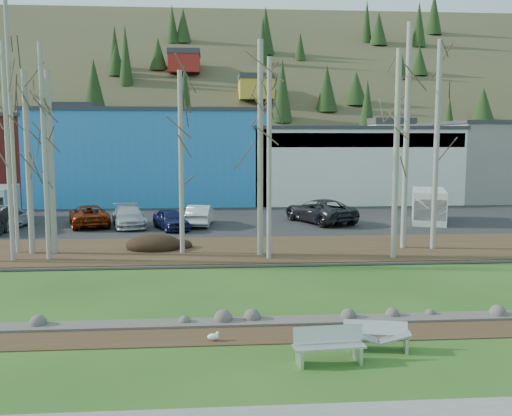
{
  "coord_description": "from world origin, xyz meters",
  "views": [
    {
      "loc": [
        -0.61,
        -14.11,
        5.76
      ],
      "look_at": [
        1.43,
        12.38,
        2.5
      ],
      "focal_mm": 40.0,
      "sensor_mm": 36.0,
      "label": 1
    }
  ],
  "objects": [
    {
      "name": "birch_9",
      "position": [
        9.19,
        14.18,
        5.8
      ],
      "size": [
        0.28,
        0.28,
        11.31
      ],
      "color": "#A7A597",
      "rests_on": "far_bank"
    },
    {
      "name": "car_3",
      "position": [
        -5.94,
        22.39,
        0.82
      ],
      "size": [
        2.93,
        5.0,
        1.36
      ],
      "primitive_type": "imported",
      "rotation": [
        0.0,
        0.0,
        0.23
      ],
      "color": "#ACB0B5",
      "rests_on": "parking_lot"
    },
    {
      "name": "birch_3",
      "position": [
        -8.25,
        12.7,
        5.11
      ],
      "size": [
        0.21,
        0.21,
        9.92
      ],
      "color": "#A7A597",
      "rests_on": "far_bank"
    },
    {
      "name": "ground",
      "position": [
        0.0,
        0.0,
        0.0
      ],
      "size": [
        200.0,
        200.0,
        0.0
      ],
      "primitive_type": "plane",
      "color": "#224D18",
      "rests_on": "ground"
    },
    {
      "name": "river",
      "position": [
        0.0,
        7.2,
        0.0
      ],
      "size": [
        80.0,
        8.0,
        0.9
      ],
      "primitive_type": null,
      "color": "black",
      "rests_on": "ground"
    },
    {
      "name": "car_5",
      "position": [
        -1.42,
        22.57,
        0.82
      ],
      "size": [
        1.82,
        4.25,
        1.36
      ],
      "primitive_type": "imported",
      "rotation": [
        0.0,
        0.0,
        3.05
      ],
      "color": "silver",
      "rests_on": "parking_lot"
    },
    {
      "name": "birch_5",
      "position": [
        -2.11,
        13.74,
        4.56
      ],
      "size": [
        0.23,
        0.23,
        8.83
      ],
      "color": "#A7A597",
      "rests_on": "far_bank"
    },
    {
      "name": "car_6",
      "position": [
        6.55,
        23.27,
        0.93
      ],
      "size": [
        4.76,
        6.29,
        1.59
      ],
      "primitive_type": "imported",
      "rotation": [
        0.0,
        0.0,
        3.57
      ],
      "color": "#28282B",
      "rests_on": "parking_lot"
    },
    {
      "name": "near_bank_rocks",
      "position": [
        0.0,
        3.1,
        0.0
      ],
      "size": [
        80.0,
        0.8,
        0.5
      ],
      "primitive_type": null,
      "color": "#47423D",
      "rests_on": "ground"
    },
    {
      "name": "car_2",
      "position": [
        -8.54,
        22.91,
        0.83
      ],
      "size": [
        3.57,
        5.37,
        1.37
      ],
      "primitive_type": "imported",
      "rotation": [
        0.0,
        0.0,
        3.43
      ],
      "color": "maroon",
      "rests_on": "parking_lot"
    },
    {
      "name": "birch_2",
      "position": [
        -9.46,
        14.19,
        4.56
      ],
      "size": [
        0.28,
        0.28,
        8.83
      ],
      "color": "#A7A597",
      "rests_on": "far_bank"
    },
    {
      "name": "birch_11",
      "position": [
        -9.88,
        12.7,
        5.11
      ],
      "size": [
        0.21,
        0.21,
        9.92
      ],
      "color": "#A7A597",
      "rests_on": "far_bank"
    },
    {
      "name": "building_grey",
      "position": [
        28.0,
        39.0,
        3.66
      ],
      "size": [
        14.28,
        12.24,
        7.3
      ],
      "color": "gray",
      "rests_on": "ground"
    },
    {
      "name": "bench_intact",
      "position": [
        2.34,
        -0.18,
        0.46
      ],
      "size": [
        1.9,
        0.72,
        0.93
      ],
      "rotation": [
        0.0,
        0.0,
        0.09
      ],
      "color": "silver",
      "rests_on": "ground"
    },
    {
      "name": "dirt_mound",
      "position": [
        -3.63,
        14.79,
        0.43
      ],
      "size": [
        2.83,
        2.0,
        0.55
      ],
      "primitive_type": "ellipsoid",
      "color": "black",
      "rests_on": "far_bank"
    },
    {
      "name": "birch_7",
      "position": [
        7.9,
        11.77,
        4.98
      ],
      "size": [
        0.27,
        0.27,
        9.65
      ],
      "color": "#A7A597",
      "rests_on": "far_bank"
    },
    {
      "name": "van_white",
      "position": [
        13.87,
        22.84,
        1.23
      ],
      "size": [
        3.57,
        5.37,
        2.17
      ],
      "rotation": [
        0.0,
        0.0,
        -0.33
      ],
      "color": "white",
      "rests_on": "parking_lot"
    },
    {
      "name": "birch_4",
      "position": [
        1.68,
        12.95,
        5.23
      ],
      "size": [
        0.27,
        0.27,
        10.17
      ],
      "color": "#A7A597",
      "rests_on": "far_bank"
    },
    {
      "name": "seagull",
      "position": [
        -0.62,
        1.59,
        0.15
      ],
      "size": [
        0.38,
        0.2,
        0.28
      ],
      "rotation": [
        0.0,
        0.0,
        0.42
      ],
      "color": "gold",
      "rests_on": "ground"
    },
    {
      "name": "far_bank_rocks",
      "position": [
        0.0,
        11.3,
        0.0
      ],
      "size": [
        80.0,
        0.8,
        0.46
      ],
      "primitive_type": null,
      "color": "#47423D",
      "rests_on": "ground"
    },
    {
      "name": "building_blue",
      "position": [
        -6.0,
        39.0,
        4.16
      ],
      "size": [
        20.4,
        12.24,
        8.3
      ],
      "color": "blue",
      "rests_on": "ground"
    },
    {
      "name": "birch_8",
      "position": [
        10.63,
        13.86,
        5.37
      ],
      "size": [
        0.29,
        0.29,
        10.44
      ],
      "color": "#A7A597",
      "rests_on": "far_bank"
    },
    {
      "name": "birch_1",
      "position": [
        -10.24,
        14.46,
        6.19
      ],
      "size": [
        0.2,
        0.2,
        12.09
      ],
      "color": "#A7A597",
      "rests_on": "far_bank"
    },
    {
      "name": "birch_10",
      "position": [
        -8.39,
        14.19,
        4.56
      ],
      "size": [
        0.28,
        0.28,
        8.83
      ],
      "color": "#A7A597",
      "rests_on": "far_bank"
    },
    {
      "name": "parking_lot",
      "position": [
        0.0,
        25.0,
        0.07
      ],
      "size": [
        80.0,
        14.0,
        0.14
      ],
      "primitive_type": "cube",
      "color": "black",
      "rests_on": "ground"
    },
    {
      "name": "building_white",
      "position": [
        12.0,
        38.98,
        3.41
      ],
      "size": [
        18.36,
        12.24,
        6.8
      ],
      "color": "white",
      "rests_on": "ground"
    },
    {
      "name": "car_4",
      "position": [
        -3.19,
        21.08,
        0.77
      ],
      "size": [
        2.77,
        4.01,
        1.27
      ],
      "primitive_type": "imported",
      "rotation": [
        0.0,
        0.0,
        0.38
      ],
      "color": "#171C48",
      "rests_on": "parking_lot"
    },
    {
      "name": "birch_6",
      "position": [
        2.02,
        12.13,
        4.78
      ],
      "size": [
        0.22,
        0.22,
        9.27
      ],
      "color": "#A7A597",
      "rests_on": "far_bank"
    },
    {
      "name": "far_bank",
      "position": [
        0.0,
        14.5,
        0.07
      ],
      "size": [
        80.0,
        7.0,
        0.15
      ],
      "primitive_type": "cube",
      "color": "#382616",
      "rests_on": "ground"
    },
    {
      "name": "hillside",
      "position": [
        0.0,
        84.0,
        17.5
      ],
      "size": [
        160.0,
        72.0,
        35.0
      ],
      "primitive_type": null,
      "color": "#322D1D",
      "rests_on": "ground"
    },
    {
      "name": "dirt_strip",
      "position": [
        0.0,
        2.1,
        0.01
      ],
      "size": [
        80.0,
        1.8,
        0.03
      ],
      "primitive_type": "cube",
      "color": "#382616",
      "rests_on": "ground"
    },
    {
      "name": "car_0",
      "position": [
        -13.46,
        22.11,
        0.94
      ],
      "size": [
        2.57,
        4.92,
        1.6
      ],
      "primitive_type": "imported",
      "rotation": [
        0.0,
        0.0,
        2.99
      ],
      "color": "white",
      "rests_on": "parking_lot"
    },
    {
      "name": "bench_damaged",
      "position": [
        3.87,
        0.62,
        0.39
      ],
      "size": [
        1.8,
        0.89,
        0.77
      ],
      "rotation": [
        0.0,
        0.0,
        -0.2
      ],
      "color": "silver",
      "rests_on": "ground"
    }
  ]
}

